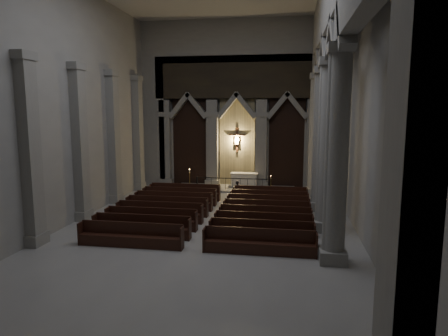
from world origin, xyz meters
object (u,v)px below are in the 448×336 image
altar (244,180)px  candle_stand_right (271,189)px  pews (214,214)px  worshipper (238,191)px  altar_rail (233,183)px  candle_stand_left (190,185)px

altar → candle_stand_right: 2.43m
altar → pews: (-0.64, -8.61, -0.33)m
worshipper → altar_rail: bearing=79.8°
altar → altar_rail: altar is taller
candle_stand_right → pews: bearing=-109.9°
candle_stand_left → candle_stand_right: size_ratio=1.24×
altar_rail → candle_stand_right: bearing=-0.0°
candle_stand_right → pews: (-2.62, -7.24, -0.01)m
altar → worshipper: bearing=-89.7°
candle_stand_left → altar: bearing=18.6°
candle_stand_left → candle_stand_right: (5.74, -0.11, -0.08)m
altar → candle_stand_right: (1.98, -1.38, -0.32)m
altar → candle_stand_left: size_ratio=1.28×
candle_stand_right → candle_stand_left: bearing=178.9°
altar_rail → altar: bearing=65.0°
pews → candle_stand_left: bearing=113.0°
candle_stand_right → worshipper: bearing=-127.7°
candle_stand_right → pews: 7.70m
candle_stand_left → altar_rail: bearing=-2.0°
candle_stand_right → pews: candle_stand_right is taller
candle_stand_left → pews: 7.98m
pews → candle_stand_right: bearing=70.1°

